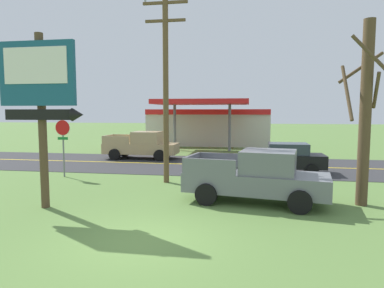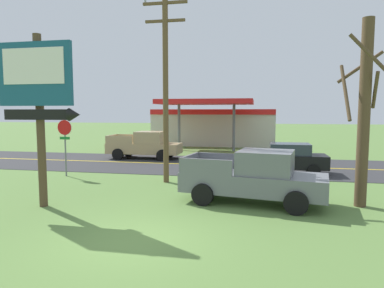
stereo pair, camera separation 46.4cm
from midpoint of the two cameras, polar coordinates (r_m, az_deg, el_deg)
ground_plane at (r=9.39m, az=-9.96°, el=-15.67°), size 180.00×180.00×0.00m
road_asphalt at (r=21.71m, az=1.59°, el=-3.48°), size 140.00×8.00×0.02m
road_centre_line at (r=21.71m, az=1.59°, el=-3.44°), size 126.00×0.20×0.01m
motel_sign at (r=12.84m, az=-24.97°, el=7.95°), size 2.99×0.54×6.02m
stop_sign at (r=18.83m, az=-21.43°, el=0.96°), size 0.80×0.08×2.95m
utility_pole at (r=16.21m, az=-5.24°, el=10.25°), size 2.09×0.26×8.83m
bare_tree at (r=13.44m, az=26.07°, el=5.03°), size 1.56×1.62×6.56m
gas_station at (r=35.16m, az=2.54°, el=3.09°), size 12.00×11.50×4.40m
pickup_grey_parked_on_lawn at (r=12.85m, az=9.86°, el=-5.44°), size 5.46×2.88×1.96m
pickup_tan_on_road at (r=24.63m, az=-8.88°, el=-0.25°), size 5.20×2.24×1.96m
car_black_near_lane at (r=19.49m, az=14.74°, el=-2.24°), size 4.20×2.00×1.64m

